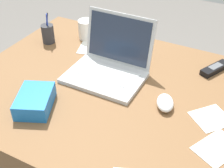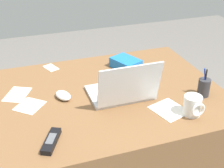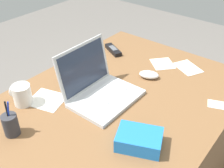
{
  "view_description": "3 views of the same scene",
  "coord_description": "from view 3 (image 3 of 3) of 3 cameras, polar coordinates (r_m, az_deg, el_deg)",
  "views": [
    {
      "loc": [
        0.45,
        -0.89,
        1.47
      ],
      "look_at": [
        0.01,
        -0.03,
        0.75
      ],
      "focal_mm": 48.8,
      "sensor_mm": 36.0,
      "label": 1
    },
    {
      "loc": [
        0.42,
        1.34,
        1.55
      ],
      "look_at": [
        -0.02,
        0.05,
        0.79
      ],
      "focal_mm": 49.19,
      "sensor_mm": 36.0,
      "label": 2
    },
    {
      "loc": [
        -0.85,
        -0.63,
        1.5
      ],
      "look_at": [
        -0.02,
        0.04,
        0.78
      ],
      "focal_mm": 43.91,
      "sensor_mm": 36.0,
      "label": 3
    }
  ],
  "objects": [
    {
      "name": "desk",
      "position": [
        1.56,
        1.63,
        -13.04
      ],
      "size": [
        1.24,
        0.94,
        0.71
      ],
      "primitive_type": "cube",
      "color": "brown",
      "rests_on": "ground"
    },
    {
      "name": "laptop",
      "position": [
        1.29,
        -2.69,
        -0.87
      ],
      "size": [
        0.32,
        0.28,
        0.24
      ],
      "color": "silver",
      "rests_on": "desk"
    },
    {
      "name": "computer_mouse",
      "position": [
        1.46,
        7.7,
        1.94
      ],
      "size": [
        0.1,
        0.12,
        0.04
      ],
      "primitive_type": "ellipsoid",
      "rotation": [
        0.0,
        0.0,
        0.4
      ],
      "color": "white",
      "rests_on": "desk"
    },
    {
      "name": "coffee_mug_white",
      "position": [
        1.32,
        -18.29,
        -2.07
      ],
      "size": [
        0.08,
        0.1,
        0.1
      ],
      "color": "white",
      "rests_on": "desk"
    },
    {
      "name": "cordless_phone",
      "position": [
        1.71,
        0.25,
        7.14
      ],
      "size": [
        0.11,
        0.16,
        0.03
      ],
      "color": "black",
      "rests_on": "desk"
    },
    {
      "name": "pen_holder",
      "position": [
        1.17,
        -20.34,
        -7.93
      ],
      "size": [
        0.06,
        0.06,
        0.16
      ],
      "color": "#333338",
      "rests_on": "desk"
    },
    {
      "name": "snack_bag",
      "position": [
        1.07,
        5.68,
        -11.45
      ],
      "size": [
        0.18,
        0.2,
        0.06
      ],
      "primitive_type": "cube",
      "rotation": [
        0.0,
        0.0,
        0.41
      ],
      "color": "blue",
      "rests_on": "desk"
    },
    {
      "name": "paper_note_near_laptop",
      "position": [
        1.61,
        10.44,
        4.18
      ],
      "size": [
        0.17,
        0.17,
        0.0
      ],
      "primitive_type": "cube",
      "rotation": [
        0.0,
        0.0,
        -0.71
      ],
      "color": "white",
      "rests_on": "desk"
    },
    {
      "name": "paper_note_left",
      "position": [
        1.33,
        -13.38,
        -3.23
      ],
      "size": [
        0.18,
        0.19,
        0.0
      ],
      "primitive_type": "cube",
      "rotation": [
        0.0,
        0.0,
        0.29
      ],
      "color": "white",
      "rests_on": "desk"
    },
    {
      "name": "paper_note_right",
      "position": [
        1.6,
        15.49,
        3.31
      ],
      "size": [
        0.16,
        0.18,
        0.0
      ],
      "primitive_type": "cube",
      "rotation": [
        0.0,
        0.0,
        -0.47
      ],
      "color": "white",
      "rests_on": "desk"
    },
    {
      "name": "paper_note_front",
      "position": [
        1.36,
        21.41,
        -4.09
      ],
      "size": [
        0.09,
        0.12,
        0.0
      ],
      "primitive_type": "cube",
      "rotation": [
        0.0,
        0.0,
        0.39
      ],
      "color": "white",
      "rests_on": "desk"
    }
  ]
}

